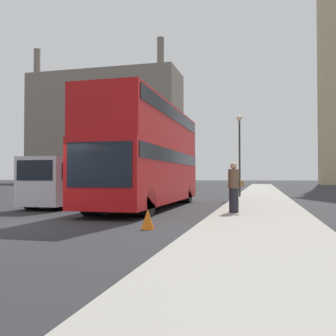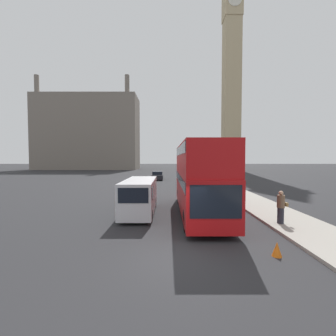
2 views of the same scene
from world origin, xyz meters
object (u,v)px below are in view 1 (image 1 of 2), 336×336
at_px(clock_tower, 333,3).
at_px(pedestrian, 234,188).
at_px(red_double_decker_bus, 148,152).
at_px(parked_sedan, 179,184).
at_px(white_van, 69,181).
at_px(street_lamp, 240,143).

distance_m(clock_tower, pedestrian, 69.31).
xyz_separation_m(red_double_decker_bus, parked_sedan, (-3.89, 24.12, -1.89)).
relative_size(clock_tower, white_van, 11.13).
xyz_separation_m(clock_tower, red_double_decker_bus, (-17.97, -56.91, -30.82)).
distance_m(clock_tower, red_double_decker_bus, 67.17).
xyz_separation_m(pedestrian, street_lamp, (-0.42, 11.18, 2.63)).
relative_size(clock_tower, street_lamp, 12.29).
bearing_deg(street_lamp, red_double_decker_bus, -113.59).
height_order(clock_tower, red_double_decker_bus, clock_tower).
height_order(street_lamp, parked_sedan, street_lamp).
bearing_deg(red_double_decker_bus, white_van, -178.65).
bearing_deg(parked_sedan, pedestrian, -73.51).
bearing_deg(street_lamp, pedestrian, -87.84).
height_order(clock_tower, parked_sedan, clock_tower).
relative_size(pedestrian, street_lamp, 0.34).
xyz_separation_m(clock_tower, pedestrian, (-13.89, -59.71, -32.34)).
distance_m(white_van, pedestrian, 8.47).
distance_m(white_van, street_lamp, 11.64).
height_order(red_double_decker_bus, parked_sedan, red_double_decker_bus).
height_order(white_van, street_lamp, street_lamp).
bearing_deg(white_van, pedestrian, -18.66).
relative_size(red_double_decker_bus, white_van, 1.82).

